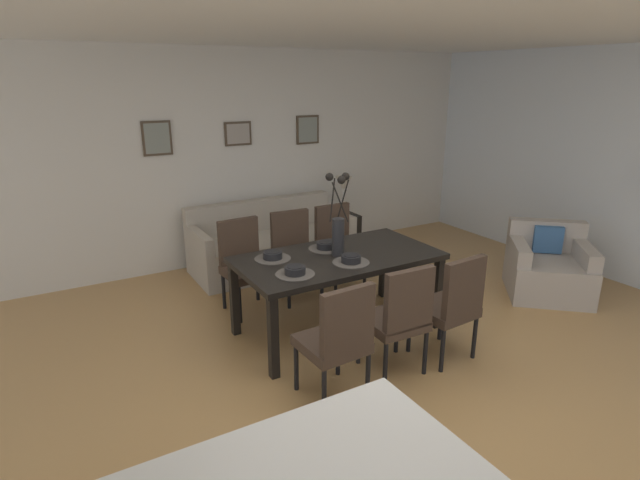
% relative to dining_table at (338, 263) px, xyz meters
% --- Properties ---
extents(ground_plane, '(9.00, 9.00, 0.00)m').
position_rel_dining_table_xyz_m(ground_plane, '(-0.17, -0.88, -0.66)').
color(ground_plane, tan).
extents(back_wall_panel, '(9.00, 0.10, 2.60)m').
position_rel_dining_table_xyz_m(back_wall_panel, '(-0.17, 2.37, 0.64)').
color(back_wall_panel, silver).
rests_on(back_wall_panel, ground).
extents(side_window_wall, '(0.10, 6.30, 2.60)m').
position_rel_dining_table_xyz_m(side_window_wall, '(3.48, -0.48, 0.64)').
color(side_window_wall, white).
rests_on(side_window_wall, ground).
extents(ceiling_panel, '(9.00, 7.20, 0.08)m').
position_rel_dining_table_xyz_m(ceiling_panel, '(-0.17, -0.48, 1.98)').
color(ceiling_panel, white).
extents(dining_table, '(1.80, 0.94, 0.74)m').
position_rel_dining_table_xyz_m(dining_table, '(0.00, 0.00, 0.00)').
color(dining_table, black).
rests_on(dining_table, ground).
extents(dining_chair_near_left, '(0.46, 0.46, 0.92)m').
position_rel_dining_table_xyz_m(dining_chair_near_left, '(-0.57, -0.91, -0.15)').
color(dining_chair_near_left, '#3D2D23').
rests_on(dining_chair_near_left, ground).
extents(dining_chair_near_right, '(0.46, 0.46, 0.92)m').
position_rel_dining_table_xyz_m(dining_chair_near_right, '(-0.55, 0.87, -0.15)').
color(dining_chair_near_right, '#3D2D23').
rests_on(dining_chair_near_right, ground).
extents(dining_chair_far_left, '(0.46, 0.46, 0.92)m').
position_rel_dining_table_xyz_m(dining_chair_far_left, '(0.03, -0.85, -0.15)').
color(dining_chair_far_left, '#3D2D23').
rests_on(dining_chair_far_left, ground).
extents(dining_chair_far_right, '(0.46, 0.46, 0.92)m').
position_rel_dining_table_xyz_m(dining_chair_far_right, '(0.03, 0.90, -0.15)').
color(dining_chair_far_right, '#3D2D23').
rests_on(dining_chair_far_right, ground).
extents(dining_chair_mid_left, '(0.47, 0.47, 0.92)m').
position_rel_dining_table_xyz_m(dining_chair_mid_left, '(0.53, -0.89, -0.15)').
color(dining_chair_mid_left, '#3D2D23').
rests_on(dining_chair_mid_left, ground).
extents(dining_chair_mid_right, '(0.45, 0.45, 0.92)m').
position_rel_dining_table_xyz_m(dining_chair_mid_right, '(0.56, 0.90, -0.15)').
color(dining_chair_mid_right, '#3D2D23').
rests_on(dining_chair_mid_right, ground).
extents(centerpiece_vase, '(0.21, 0.23, 0.73)m').
position_rel_dining_table_xyz_m(centerpiece_vase, '(0.00, 0.00, 0.36)').
color(centerpiece_vase, '#232326').
rests_on(centerpiece_vase, dining_table).
extents(placemat_near_left, '(0.32, 0.32, 0.01)m').
position_rel_dining_table_xyz_m(placemat_near_left, '(-0.54, -0.21, 0.08)').
color(placemat_near_left, '#4C4742').
rests_on(placemat_near_left, dining_table).
extents(bowl_near_left, '(0.17, 0.17, 0.07)m').
position_rel_dining_table_xyz_m(bowl_near_left, '(-0.54, -0.21, 0.12)').
color(bowl_near_left, black).
rests_on(bowl_near_left, dining_table).
extents(placemat_near_right, '(0.32, 0.32, 0.01)m').
position_rel_dining_table_xyz_m(placemat_near_right, '(-0.54, 0.21, 0.08)').
color(placemat_near_right, '#4C4742').
rests_on(placemat_near_right, dining_table).
extents(bowl_near_right, '(0.17, 0.17, 0.07)m').
position_rel_dining_table_xyz_m(bowl_near_right, '(-0.54, 0.21, 0.12)').
color(bowl_near_right, black).
rests_on(bowl_near_right, dining_table).
extents(placemat_far_left, '(0.32, 0.32, 0.01)m').
position_rel_dining_table_xyz_m(placemat_far_left, '(-0.00, -0.21, 0.08)').
color(placemat_far_left, '#4C4742').
rests_on(placemat_far_left, dining_table).
extents(bowl_far_left, '(0.17, 0.17, 0.07)m').
position_rel_dining_table_xyz_m(bowl_far_left, '(-0.00, -0.21, 0.12)').
color(bowl_far_left, black).
rests_on(bowl_far_left, dining_table).
extents(placemat_far_right, '(0.32, 0.32, 0.01)m').
position_rel_dining_table_xyz_m(placemat_far_right, '(-0.00, 0.21, 0.08)').
color(placemat_far_right, '#4C4742').
rests_on(placemat_far_right, dining_table).
extents(bowl_far_right, '(0.17, 0.17, 0.07)m').
position_rel_dining_table_xyz_m(bowl_far_right, '(-0.00, 0.21, 0.12)').
color(bowl_far_right, black).
rests_on(bowl_far_right, dining_table).
extents(sofa, '(1.92, 0.84, 0.80)m').
position_rel_dining_table_xyz_m(sofa, '(0.17, 1.82, -0.39)').
color(sofa, '#B2A899').
rests_on(sofa, ground).
extents(side_table, '(0.36, 0.36, 0.52)m').
position_rel_dining_table_xyz_m(side_table, '(1.25, 1.85, -0.40)').
color(side_table, black).
rests_on(side_table, ground).
extents(table_lamp, '(0.22, 0.22, 0.51)m').
position_rel_dining_table_xyz_m(table_lamp, '(1.25, 1.85, 0.23)').
color(table_lamp, beige).
rests_on(table_lamp, side_table).
extents(armchair, '(1.13, 1.13, 0.75)m').
position_rel_dining_table_xyz_m(armchair, '(2.43, -0.42, -0.38)').
color(armchair, '#ADA399').
rests_on(armchair, ground).
extents(framed_picture_left, '(0.33, 0.03, 0.38)m').
position_rel_dining_table_xyz_m(framed_picture_left, '(-0.97, 2.30, 0.94)').
color(framed_picture_left, '#473828').
extents(framed_picture_center, '(0.34, 0.03, 0.29)m').
position_rel_dining_table_xyz_m(framed_picture_center, '(-0.00, 2.30, 0.94)').
color(framed_picture_center, '#473828').
extents(framed_picture_right, '(0.32, 0.03, 0.37)m').
position_rel_dining_table_xyz_m(framed_picture_right, '(0.97, 2.30, 0.94)').
color(framed_picture_right, '#473828').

